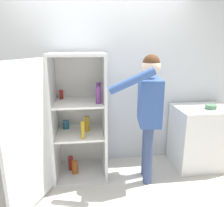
% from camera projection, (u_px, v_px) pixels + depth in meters
% --- Properties ---
extents(ground_plane, '(12.00, 12.00, 0.00)m').
position_uv_depth(ground_plane, '(107.00, 199.00, 2.60)').
color(ground_plane, beige).
extents(wall_back, '(7.00, 0.06, 2.55)m').
position_uv_depth(wall_back, '(100.00, 80.00, 3.20)').
color(wall_back, silver).
rests_on(wall_back, ground_plane).
extents(refrigerator, '(1.05, 1.27, 1.68)m').
position_uv_depth(refrigerator, '(70.00, 120.00, 2.82)').
color(refrigerator, silver).
rests_on(refrigerator, ground_plane).
extents(person, '(0.70, 0.60, 1.67)m').
position_uv_depth(person, '(149.00, 105.00, 2.73)').
color(person, '#384770').
rests_on(person, ground_plane).
extents(counter, '(0.80, 0.61, 0.90)m').
position_uv_depth(counter, '(201.00, 137.00, 3.25)').
color(counter, white).
rests_on(counter, ground_plane).
extents(bowl, '(0.15, 0.15, 0.06)m').
position_uv_depth(bowl, '(211.00, 107.00, 3.05)').
color(bowl, '#517F5B').
rests_on(bowl, counter).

